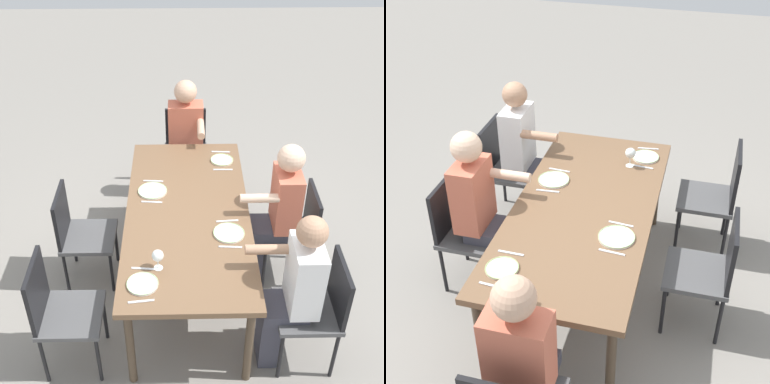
% 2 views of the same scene
% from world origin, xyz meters
% --- Properties ---
extents(ground_plane, '(16.00, 16.00, 0.00)m').
position_xyz_m(ground_plane, '(0.00, 0.00, 0.00)').
color(ground_plane, gray).
extents(dining_table, '(2.09, 0.97, 0.77)m').
position_xyz_m(dining_table, '(0.00, 0.00, 0.71)').
color(dining_table, brown).
rests_on(dining_table, ground).
extents(chair_west_north, '(0.44, 0.44, 0.94)m').
position_xyz_m(chair_west_north, '(-0.77, 0.91, 0.55)').
color(chair_west_north, '#4F4F50').
rests_on(chair_west_north, ground).
extents(chair_west_south, '(0.44, 0.44, 0.91)m').
position_xyz_m(chair_west_south, '(-0.77, -0.90, 0.54)').
color(chair_west_south, '#4F4F50').
rests_on(chair_west_south, ground).
extents(chair_mid_north, '(0.44, 0.44, 0.89)m').
position_xyz_m(chair_mid_north, '(0.10, 0.91, 0.51)').
color(chair_mid_north, '#4F4F50').
rests_on(chair_mid_north, ground).
extents(chair_mid_south, '(0.44, 0.44, 0.87)m').
position_xyz_m(chair_mid_south, '(0.10, -0.90, 0.50)').
color(chair_mid_south, '#4F4F50').
rests_on(chair_mid_south, ground).
extents(diner_woman_green, '(0.35, 0.49, 1.31)m').
position_xyz_m(diner_woman_green, '(-0.77, -0.71, 0.70)').
color(diner_woman_green, '#3F3F4C').
rests_on(diner_woman_green, ground).
extents(diner_man_white, '(0.50, 0.35, 1.29)m').
position_xyz_m(diner_man_white, '(1.27, -0.00, 0.70)').
color(diner_man_white, '#3F3F4C').
rests_on(diner_man_white, ground).
extents(diner_guest_third, '(0.35, 0.50, 1.31)m').
position_xyz_m(diner_guest_third, '(0.10, -0.73, 0.71)').
color(diner_guest_third, '#3F3F4C').
rests_on(diner_guest_third, ground).
extents(plate_0, '(0.21, 0.21, 0.02)m').
position_xyz_m(plate_0, '(-0.79, 0.31, 0.78)').
color(plate_0, white).
rests_on(plate_0, dining_table).
extents(wine_glass_0, '(0.08, 0.08, 0.16)m').
position_xyz_m(wine_glass_0, '(-0.63, 0.21, 0.89)').
color(wine_glass_0, white).
rests_on(wine_glass_0, dining_table).
extents(fork_0, '(0.04, 0.17, 0.01)m').
position_xyz_m(fork_0, '(-0.94, 0.31, 0.78)').
color(fork_0, silver).
rests_on(fork_0, dining_table).
extents(spoon_0, '(0.03, 0.17, 0.01)m').
position_xyz_m(spoon_0, '(-0.64, 0.31, 0.78)').
color(spoon_0, silver).
rests_on(spoon_0, dining_table).
extents(plate_1, '(0.24, 0.24, 0.02)m').
position_xyz_m(plate_1, '(-0.27, -0.30, 0.78)').
color(plate_1, white).
rests_on(plate_1, dining_table).
extents(fork_1, '(0.03, 0.17, 0.01)m').
position_xyz_m(fork_1, '(-0.42, -0.30, 0.78)').
color(fork_1, silver).
rests_on(fork_1, dining_table).
extents(spoon_1, '(0.03, 0.17, 0.01)m').
position_xyz_m(spoon_1, '(-0.12, -0.30, 0.78)').
color(spoon_1, silver).
rests_on(spoon_1, dining_table).
extents(plate_2, '(0.24, 0.24, 0.02)m').
position_xyz_m(plate_2, '(0.28, 0.29, 0.78)').
color(plate_2, white).
rests_on(plate_2, dining_table).
extents(fork_2, '(0.03, 0.17, 0.01)m').
position_xyz_m(fork_2, '(0.13, 0.29, 0.78)').
color(fork_2, silver).
rests_on(fork_2, dining_table).
extents(spoon_2, '(0.03, 0.17, 0.01)m').
position_xyz_m(spoon_2, '(0.43, 0.29, 0.78)').
color(spoon_2, silver).
rests_on(spoon_2, dining_table).
extents(plate_3, '(0.21, 0.21, 0.02)m').
position_xyz_m(plate_3, '(0.75, -0.32, 0.78)').
color(plate_3, silver).
rests_on(plate_3, dining_table).
extents(fork_3, '(0.02, 0.17, 0.01)m').
position_xyz_m(fork_3, '(0.60, -0.32, 0.78)').
color(fork_3, silver).
rests_on(fork_3, dining_table).
extents(spoon_3, '(0.03, 0.17, 0.01)m').
position_xyz_m(spoon_3, '(0.90, -0.32, 0.78)').
color(spoon_3, silver).
rests_on(spoon_3, dining_table).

